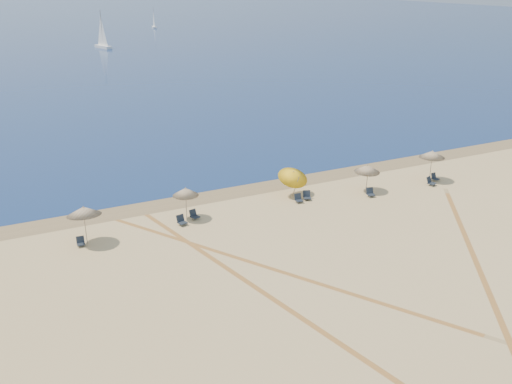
{
  "coord_description": "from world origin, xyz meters",
  "views": [
    {
      "loc": [
        -18.14,
        -15.73,
        16.4
      ],
      "look_at": [
        0.0,
        20.0,
        1.3
      ],
      "focal_mm": 40.72,
      "sensor_mm": 36.0,
      "label": 1
    }
  ],
  "objects_px": {
    "umbrella_1": "(84,211)",
    "umbrella_4": "(367,169)",
    "chair_4": "(194,215)",
    "chair_8": "(430,182)",
    "chair_7": "(370,193)",
    "sailboat_0": "(154,22)",
    "chair_2": "(81,242)",
    "chair_9": "(435,177)",
    "umbrella_2": "(186,192)",
    "chair_6": "(307,196)",
    "umbrella_5": "(432,154)",
    "chair_3": "(181,221)",
    "chair_5": "(298,199)",
    "umbrella_3": "(293,175)",
    "sailboat_1": "(102,37)"
  },
  "relations": [
    {
      "from": "umbrella_2",
      "to": "umbrella_5",
      "type": "height_order",
      "value": "umbrella_5"
    },
    {
      "from": "chair_2",
      "to": "chair_8",
      "type": "distance_m",
      "value": 28.14
    },
    {
      "from": "umbrella_1",
      "to": "umbrella_4",
      "type": "relative_size",
      "value": 1.17
    },
    {
      "from": "chair_8",
      "to": "chair_9",
      "type": "xyz_separation_m",
      "value": [
        1.15,
        0.74,
        -0.03
      ]
    },
    {
      "from": "chair_5",
      "to": "chair_9",
      "type": "xyz_separation_m",
      "value": [
        12.84,
        -0.94,
        -0.01
      ]
    },
    {
      "from": "chair_7",
      "to": "sailboat_0",
      "type": "distance_m",
      "value": 157.37
    },
    {
      "from": "chair_9",
      "to": "umbrella_4",
      "type": "bearing_deg",
      "value": 166.86
    },
    {
      "from": "chair_9",
      "to": "sailboat_0",
      "type": "height_order",
      "value": "sailboat_0"
    },
    {
      "from": "chair_7",
      "to": "chair_2",
      "type": "bearing_deg",
      "value": -169.52
    },
    {
      "from": "umbrella_3",
      "to": "chair_2",
      "type": "xyz_separation_m",
      "value": [
        -16.72,
        -1.56,
        -1.45
      ]
    },
    {
      "from": "chair_2",
      "to": "chair_6",
      "type": "height_order",
      "value": "chair_6"
    },
    {
      "from": "umbrella_2",
      "to": "chair_7",
      "type": "bearing_deg",
      "value": -9.04
    },
    {
      "from": "chair_2",
      "to": "chair_4",
      "type": "bearing_deg",
      "value": 10.26
    },
    {
      "from": "umbrella_3",
      "to": "umbrella_2",
      "type": "bearing_deg",
      "value": -176.69
    },
    {
      "from": "umbrella_3",
      "to": "umbrella_5",
      "type": "distance_m",
      "value": 12.34
    },
    {
      "from": "chair_4",
      "to": "chair_5",
      "type": "xyz_separation_m",
      "value": [
        8.3,
        -0.59,
        -0.01
      ]
    },
    {
      "from": "umbrella_5",
      "to": "chair_5",
      "type": "bearing_deg",
      "value": 176.57
    },
    {
      "from": "chair_6",
      "to": "chair_5",
      "type": "bearing_deg",
      "value": -147.26
    },
    {
      "from": "umbrella_2",
      "to": "chair_2",
      "type": "relative_size",
      "value": 3.87
    },
    {
      "from": "chair_2",
      "to": "chair_3",
      "type": "relative_size",
      "value": 0.81
    },
    {
      "from": "chair_6",
      "to": "umbrella_3",
      "type": "bearing_deg",
      "value": 136.63
    },
    {
      "from": "umbrella_3",
      "to": "chair_6",
      "type": "xyz_separation_m",
      "value": [
        0.56,
        -1.17,
        -1.41
      ]
    },
    {
      "from": "umbrella_1",
      "to": "chair_3",
      "type": "distance_m",
      "value": 6.79
    },
    {
      "from": "chair_3",
      "to": "chair_5",
      "type": "height_order",
      "value": "chair_3"
    },
    {
      "from": "chair_3",
      "to": "chair_9",
      "type": "distance_m",
      "value": 22.33
    },
    {
      "from": "umbrella_3",
      "to": "umbrella_4",
      "type": "relative_size",
      "value": 1.1
    },
    {
      "from": "umbrella_2",
      "to": "chair_6",
      "type": "relative_size",
      "value": 2.91
    },
    {
      "from": "umbrella_4",
      "to": "sailboat_1",
      "type": "distance_m",
      "value": 106.04
    },
    {
      "from": "sailboat_1",
      "to": "chair_8",
      "type": "bearing_deg",
      "value": -104.56
    },
    {
      "from": "umbrella_2",
      "to": "chair_2",
      "type": "bearing_deg",
      "value": -172.27
    },
    {
      "from": "chair_6",
      "to": "chair_9",
      "type": "height_order",
      "value": "chair_6"
    },
    {
      "from": "chair_4",
      "to": "chair_8",
      "type": "xyz_separation_m",
      "value": [
        20.0,
        -2.26,
        0.02
      ]
    },
    {
      "from": "chair_3",
      "to": "chair_4",
      "type": "xyz_separation_m",
      "value": [
        1.16,
        0.57,
        -0.01
      ]
    },
    {
      "from": "chair_4",
      "to": "chair_7",
      "type": "relative_size",
      "value": 0.99
    },
    {
      "from": "umbrella_1",
      "to": "chair_2",
      "type": "xyz_separation_m",
      "value": [
        -0.44,
        -0.17,
        -2.0
      ]
    },
    {
      "from": "sailboat_0",
      "to": "chair_8",
      "type": "bearing_deg",
      "value": -88.87
    },
    {
      "from": "umbrella_3",
      "to": "umbrella_5",
      "type": "bearing_deg",
      "value": -9.79
    },
    {
      "from": "chair_2",
      "to": "chair_9",
      "type": "distance_m",
      "value": 29.26
    },
    {
      "from": "umbrella_5",
      "to": "chair_6",
      "type": "xyz_separation_m",
      "value": [
        -11.59,
        0.93,
        -2.01
      ]
    },
    {
      "from": "chair_8",
      "to": "umbrella_3",
      "type": "bearing_deg",
      "value": 144.09
    },
    {
      "from": "chair_3",
      "to": "chair_7",
      "type": "xyz_separation_m",
      "value": [
        15.15,
        -1.49,
        -0.0
      ]
    },
    {
      "from": "umbrella_3",
      "to": "chair_9",
      "type": "xyz_separation_m",
      "value": [
        12.53,
        -2.29,
        -1.43
      ]
    },
    {
      "from": "chair_5",
      "to": "chair_3",
      "type": "bearing_deg",
      "value": -172.14
    },
    {
      "from": "umbrella_2",
      "to": "chair_9",
      "type": "height_order",
      "value": "umbrella_2"
    },
    {
      "from": "umbrella_1",
      "to": "chair_4",
      "type": "bearing_deg",
      "value": 4.68
    },
    {
      "from": "chair_5",
      "to": "chair_8",
      "type": "distance_m",
      "value": 11.82
    },
    {
      "from": "chair_6",
      "to": "chair_3",
      "type": "bearing_deg",
      "value": -157.89
    },
    {
      "from": "chair_4",
      "to": "chair_9",
      "type": "height_order",
      "value": "chair_4"
    },
    {
      "from": "chair_2",
      "to": "chair_7",
      "type": "bearing_deg",
      "value": 1.33
    },
    {
      "from": "chair_6",
      "to": "chair_8",
      "type": "bearing_deg",
      "value": 11.49
    }
  ]
}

